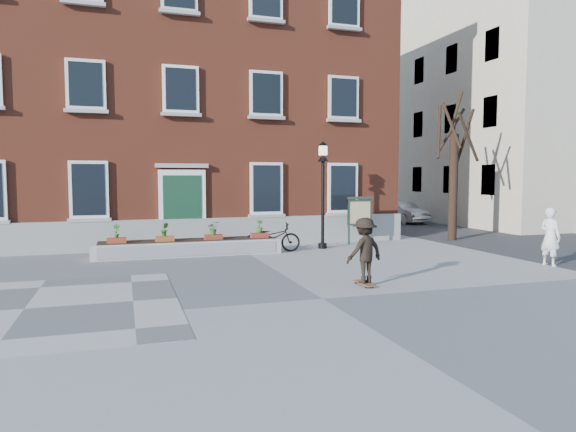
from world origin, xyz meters
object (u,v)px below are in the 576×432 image
object	(u,v)px
bystander	(550,237)
skateboarder	(365,250)
bicycle	(272,237)
lamp_post	(323,180)
notice_board	(360,212)
parked_car	(402,212)

from	to	relation	value
bystander	skateboarder	world-z (taller)	bystander
bicycle	lamp_post	xyz separation A→B (m)	(2.02, 0.31, 2.03)
bicycle	notice_board	distance (m)	4.04
parked_car	notice_board	world-z (taller)	notice_board
bicycle	lamp_post	bearing A→B (deg)	-71.08
parked_car	bystander	size ratio (longest dim) A/B	2.16
parked_car	notice_board	xyz separation A→B (m)	(-6.50, -7.90, 0.64)
bystander	lamp_post	xyz separation A→B (m)	(-5.04, 5.54, 1.67)
parked_car	lamp_post	bearing A→B (deg)	-139.85
bystander	skateboarder	bearing A→B (deg)	88.93
bicycle	lamp_post	world-z (taller)	lamp_post
skateboarder	bicycle	bearing A→B (deg)	95.27
lamp_post	notice_board	bearing A→B (deg)	20.23
bystander	bicycle	bearing A→B (deg)	44.78
lamp_post	notice_board	size ratio (longest dim) A/B	2.10
lamp_post	skateboarder	distance (m)	6.79
lamp_post	notice_board	world-z (taller)	lamp_post
skateboarder	notice_board	bearing A→B (deg)	65.12
bicycle	parked_car	size ratio (longest dim) A/B	0.52
lamp_post	skateboarder	size ratio (longest dim) A/B	2.37
bicycle	bystander	xyz separation A→B (m)	(7.07, -5.23, 0.35)
bystander	lamp_post	bearing A→B (deg)	33.61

